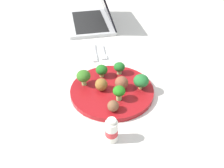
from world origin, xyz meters
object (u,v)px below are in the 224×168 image
object	(u,v)px
plate	(112,91)
fork	(103,53)
broccoli_floret_back_left	(119,92)
knife	(95,53)
meatball_near_rim	(121,82)
meatball_back_left	(113,106)
broccoli_floret_near_rim	(84,76)
napkin	(99,53)
broccoli_floret_back_right	(141,81)
meatball_front_right	(101,85)
broccoli_floret_mid_left	(119,67)
laptop	(93,17)
broccoli_floret_far_rim	(102,70)
yogurt_bottle	(112,131)

from	to	relation	value
plate	fork	size ratio (longest dim) A/B	2.33
broccoli_floret_back_left	knife	xyz separation A→B (m)	(-0.31, -0.06, -0.04)
meatball_near_rim	meatball_back_left	bearing A→B (deg)	-21.13
broccoli_floret_near_rim	napkin	xyz separation A→B (m)	(-0.23, 0.07, -0.05)
broccoli_floret_back_left	broccoli_floret_back_right	size ratio (longest dim) A/B	0.96
meatball_front_right	napkin	world-z (taller)	meatball_front_right
broccoli_floret_mid_left	laptop	size ratio (longest dim) A/B	0.13
broccoli_floret_far_rim	laptop	world-z (taller)	laptop
meatball_back_left	napkin	bearing A→B (deg)	-177.31
meatball_front_right	yogurt_bottle	xyz separation A→B (m)	(0.20, 0.01, -0.00)
broccoli_floret_mid_left	laptop	xyz separation A→B (m)	(-0.48, -0.07, -0.00)
meatball_near_rim	laptop	xyz separation A→B (m)	(-0.56, -0.06, 0.00)
laptop	napkin	bearing A→B (deg)	0.73
broccoli_floret_far_rim	meatball_near_rim	bearing A→B (deg)	39.42
broccoli_floret_mid_left	meatball_front_right	distance (m)	0.11
knife	plate	bearing A→B (deg)	9.80
broccoli_floret_near_rim	meatball_front_right	world-z (taller)	broccoli_floret_near_rim
broccoli_floret_back_left	broccoli_floret_far_rim	size ratio (longest dim) A/B	1.13
broccoli_floret_near_rim	broccoli_floret_far_rim	bearing A→B (deg)	122.34
meatball_front_right	napkin	bearing A→B (deg)	177.88
meatball_near_rim	napkin	distance (m)	0.27
broccoli_floret_mid_left	broccoli_floret_back_right	bearing A→B (deg)	32.10
napkin	yogurt_bottle	world-z (taller)	yogurt_bottle
broccoli_floret_mid_left	meatball_back_left	xyz separation A→B (m)	(0.19, -0.05, -0.01)
broccoli_floret_near_rim	fork	bearing A→B (deg)	159.06
broccoli_floret_back_left	broccoli_floret_back_right	xyz separation A→B (m)	(-0.05, 0.08, -0.00)
fork	knife	bearing A→B (deg)	-90.18
plate	meatball_back_left	distance (m)	0.11
meatball_back_left	laptop	bearing A→B (deg)	-178.20
broccoli_floret_near_rim	broccoli_floret_back_left	bearing A→B (deg)	49.94
broccoli_floret_near_rim	meatball_near_rim	distance (m)	0.13
napkin	fork	world-z (taller)	fork
meatball_back_left	knife	size ratio (longest dim) A/B	0.24
plate	broccoli_floret_near_rim	xyz separation A→B (m)	(-0.03, -0.09, 0.04)
laptop	knife	bearing A→B (deg)	-2.62
plate	broccoli_floret_near_rim	bearing A→B (deg)	-110.54
broccoli_floret_back_left	meatball_back_left	bearing A→B (deg)	-27.28
napkin	yogurt_bottle	size ratio (longest dim) A/B	2.23
broccoli_floret_near_rim	broccoli_floret_back_left	distance (m)	0.14
broccoli_floret_back_left	knife	world-z (taller)	broccoli_floret_back_left
laptop	broccoli_floret_far_rim	bearing A→B (deg)	0.22
broccoli_floret_far_rim	meatball_back_left	size ratio (longest dim) A/B	1.28
broccoli_floret_mid_left	fork	xyz separation A→B (m)	(-0.17, -0.04, -0.04)
broccoli_floret_near_rim	meatball_back_left	bearing A→B (deg)	31.24
broccoli_floret_back_left	knife	bearing A→B (deg)	-169.16
fork	knife	xyz separation A→B (m)	(-0.00, -0.04, -0.00)
broccoli_floret_near_rim	meatball_front_right	distance (m)	0.07
meatball_front_right	laptop	size ratio (longest dim) A/B	0.12
meatball_back_left	yogurt_bottle	world-z (taller)	yogurt_bottle
broccoli_floret_back_right	broccoli_floret_far_rim	bearing A→B (deg)	-124.27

